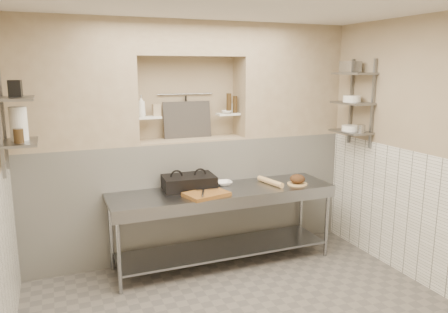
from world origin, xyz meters
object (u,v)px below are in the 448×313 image
panini_press (188,182)px  cutting_board (206,194)px  bread_loaf (297,179)px  jug_left (19,124)px  bottle_soap (141,106)px  prep_table (223,211)px  mixing_bowl (224,183)px  bowl_alcove (227,112)px  rolling_pin (270,182)px

panini_press → cutting_board: (0.09, -0.35, -0.06)m
panini_press → bread_loaf: (1.26, -0.30, -0.01)m
panini_press → jug_left: (-1.69, -0.27, 0.79)m
bottle_soap → jug_left: bottle_soap is taller
prep_table → mixing_bowl: size_ratio=13.55×
panini_press → bowl_alcove: bowl_alcove is taller
cutting_board → bread_loaf: 1.17m
prep_table → cutting_board: cutting_board is taller
rolling_pin → bowl_alcove: size_ratio=3.38×
rolling_pin → bread_loaf: bearing=-22.3°
bread_loaf → bowl_alcove: bowl_alcove is taller
bread_loaf → jug_left: size_ratio=0.59×
jug_left → rolling_pin: bearing=2.0°
cutting_board → mixing_bowl: mixing_bowl is taller
cutting_board → bowl_alcove: (0.52, 0.69, 0.81)m
mixing_bowl → bottle_soap: (-0.88, 0.36, 0.91)m
prep_table → bowl_alcove: (0.25, 0.52, 1.09)m
rolling_pin → jug_left: (-2.66, -0.09, 0.83)m
rolling_pin → jug_left: size_ratio=1.38×
prep_table → rolling_pin: size_ratio=6.13×
jug_left → prep_table: bearing=2.3°
rolling_pin → bowl_alcove: (-0.36, 0.51, 0.80)m
jug_left → cutting_board: bearing=-2.5°
panini_press → cutting_board: 0.37m
bottle_soap → bowl_alcove: (1.05, -0.02, -0.11)m
prep_table → cutting_board: (-0.26, -0.16, 0.28)m
prep_table → jug_left: size_ratio=8.45×
cutting_board → bread_loaf: size_ratio=2.51×
bottle_soap → bowl_alcove: 1.06m
cutting_board → rolling_pin: 0.89m
panini_press → cutting_board: bearing=-71.0°
cutting_board → jug_left: bearing=177.5°
cutting_board → rolling_pin: size_ratio=1.07×
rolling_pin → mixing_bowl: bearing=161.8°
jug_left → bottle_soap: bearing=26.5°
mixing_bowl → bowl_alcove: size_ratio=1.53×
prep_table → bottle_soap: 1.54m
cutting_board → rolling_pin: rolling_pin is taller
panini_press → jug_left: 1.89m
prep_table → bread_loaf: size_ratio=14.36×
prep_table → mixing_bowl: (0.08, 0.18, 0.28)m
mixing_bowl → bottle_soap: 1.32m
prep_table → bottle_soap: bearing=145.8°
bottle_soap → cutting_board: bearing=-52.8°
panini_press → jug_left: bearing=-167.0°
panini_press → jug_left: jug_left is taller
panini_press → cutting_board: panini_press is taller
bottle_soap → bowl_alcove: bearing=-1.0°
bowl_alcove → bottle_soap: bearing=179.0°
bread_loaf → bottle_soap: bearing=159.0°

